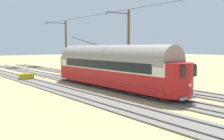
% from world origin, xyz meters
% --- Properties ---
extents(ground_plane, '(220.00, 220.00, 0.00)m').
position_xyz_m(ground_plane, '(0.00, 0.00, 0.00)').
color(ground_plane, tan).
extents(track_streetcar_siding, '(2.80, 80.00, 0.18)m').
position_xyz_m(track_streetcar_siding, '(-4.19, -0.31, 0.05)').
color(track_streetcar_siding, '#666059').
rests_on(track_streetcar_siding, ground).
extents(track_adjacent_siding, '(2.80, 80.00, 0.18)m').
position_xyz_m(track_adjacent_siding, '(0.00, -0.31, 0.05)').
color(track_adjacent_siding, '#666059').
rests_on(track_adjacent_siding, ground).
extents(track_third_siding, '(2.80, 80.00, 0.18)m').
position_xyz_m(track_third_siding, '(4.19, -0.31, 0.05)').
color(track_third_siding, '#666059').
rests_on(track_third_siding, ground).
extents(vintage_streetcar, '(2.65, 18.36, 5.17)m').
position_xyz_m(vintage_streetcar, '(0.00, -0.44, 2.27)').
color(vintage_streetcar, red).
rests_on(vintage_streetcar, ground).
extents(catenary_pole_foreground, '(3.14, 0.28, 7.98)m').
position_xyz_m(catenary_pole_foreground, '(-2.84, -15.23, 4.17)').
color(catenary_pole_foreground, brown).
rests_on(catenary_pole_foreground, ground).
extents(catenary_pole_mid_near, '(3.14, 0.28, 7.98)m').
position_xyz_m(catenary_pole_mid_near, '(-2.84, -1.15, 4.17)').
color(catenary_pole_mid_near, brown).
rests_on(catenary_pole_mid_near, ground).
extents(overhead_wire_run, '(2.93, 32.16, 0.18)m').
position_xyz_m(overhead_wire_run, '(-0.08, -1.92, 7.44)').
color(overhead_wire_run, black).
rests_on(overhead_wire_run, ground).
extents(switch_stand, '(0.50, 0.30, 1.24)m').
position_xyz_m(switch_stand, '(-5.45, -10.59, 0.70)').
color(switch_stand, black).
rests_on(switch_stand, ground).
extents(track_end_bumper, '(1.80, 0.60, 0.80)m').
position_xyz_m(track_end_bumper, '(4.19, -12.34, 0.40)').
color(track_end_bumper, '#B2A519').
rests_on(track_end_bumper, ground).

